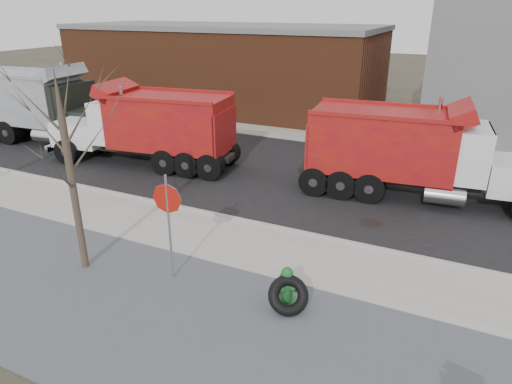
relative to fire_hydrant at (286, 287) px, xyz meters
The scene contains 14 objects.
ground 2.83m from the fire_hydrant, 140.02° to the left, with size 120.00×120.00×0.00m, color #383328.
gravel_verge 2.77m from the fire_hydrant, 141.52° to the right, with size 60.00×5.00×0.03m, color slate.
sidewalk 2.99m from the fire_hydrant, 136.31° to the left, with size 60.00×2.50×0.06m, color #9E9B93.
curb 3.99m from the fire_hydrant, 122.63° to the left, with size 60.00×0.15×0.11m, color #9E9B93.
road 8.39m from the fire_hydrant, 104.82° to the left, with size 60.00×9.40×0.02m, color black.
far_sidewalk 13.97m from the fire_hydrant, 98.83° to the left, with size 60.00×2.00×0.06m, color #9E9B93.
building_brick 22.49m from the fire_hydrant, 122.86° to the left, with size 20.20×8.20×5.30m.
bare_tree 6.11m from the fire_hydrant, behind, with size 3.20×3.20×5.20m.
fire_hydrant is the anchor object (origin of this frame).
truck_tire 0.28m from the fire_hydrant, 59.20° to the right, with size 1.19×1.15×0.87m.
stop_sign 3.31m from the fire_hydrant, behind, with size 0.75×0.11×2.76m.
dump_truck_red_a 8.00m from the fire_hydrant, 78.64° to the left, with size 8.58×3.13×3.44m.
dump_truck_red_b 11.25m from the fire_hydrant, 143.21° to the left, with size 8.18×3.35×3.42m.
dump_truck_grey 17.73m from the fire_hydrant, 155.14° to the left, with size 8.50×3.35×3.76m.
Camera 1 is at (5.29, -10.00, 6.36)m, focal length 32.00 mm.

